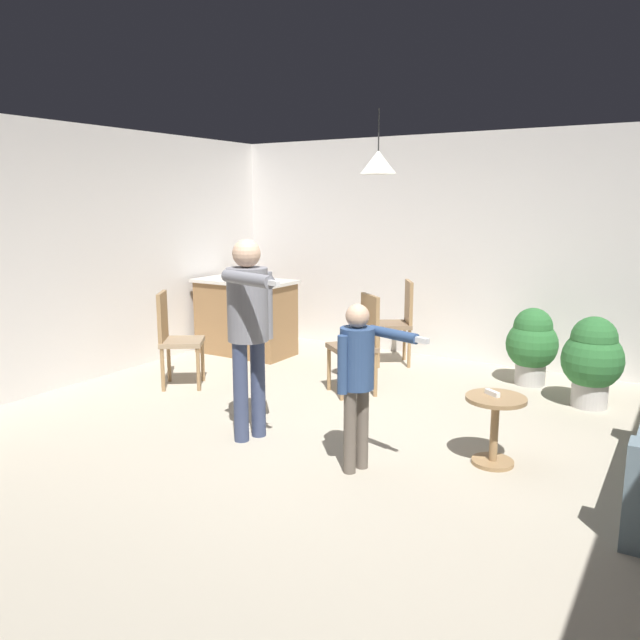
# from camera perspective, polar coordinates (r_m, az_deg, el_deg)

# --- Properties ---
(ground) EXTENTS (7.68, 7.68, 0.00)m
(ground) POSITION_cam_1_polar(r_m,az_deg,el_deg) (5.14, 0.90, -11.16)
(ground) COLOR #B2A893
(wall_back) EXTENTS (6.40, 0.10, 2.70)m
(wall_back) POSITION_cam_1_polar(r_m,az_deg,el_deg) (7.71, 13.21, 6.28)
(wall_back) COLOR silver
(wall_back) RESTS_ON ground
(wall_left) EXTENTS (0.10, 6.40, 2.70)m
(wall_left) POSITION_cam_1_polar(r_m,az_deg,el_deg) (6.98, -22.40, 5.31)
(wall_left) COLOR silver
(wall_left) RESTS_ON ground
(kitchen_counter) EXTENTS (1.26, 0.66, 0.95)m
(kitchen_counter) POSITION_cam_1_polar(r_m,az_deg,el_deg) (7.97, -6.79, 0.31)
(kitchen_counter) COLOR olive
(kitchen_counter) RESTS_ON ground
(side_table_by_couch) EXTENTS (0.44, 0.44, 0.52)m
(side_table_by_couch) POSITION_cam_1_polar(r_m,az_deg,el_deg) (4.82, 15.62, -8.92)
(side_table_by_couch) COLOR #99754C
(side_table_by_couch) RESTS_ON ground
(person_adult) EXTENTS (0.73, 0.62, 1.63)m
(person_adult) POSITION_cam_1_polar(r_m,az_deg,el_deg) (4.99, -6.49, 0.22)
(person_adult) COLOR #384260
(person_adult) RESTS_ON ground
(person_child) EXTENTS (0.65, 0.34, 1.22)m
(person_child) POSITION_cam_1_polar(r_m,az_deg,el_deg) (4.42, 3.48, -4.48)
(person_child) COLOR #60564C
(person_child) RESTS_ON ground
(dining_chair_by_counter) EXTENTS (0.58, 0.58, 1.00)m
(dining_chair_by_counter) POSITION_cam_1_polar(r_m,az_deg,el_deg) (7.46, 7.16, 0.10)
(dining_chair_by_counter) COLOR #99754C
(dining_chair_by_counter) RESTS_ON ground
(dining_chair_near_wall) EXTENTS (0.59, 0.59, 1.00)m
(dining_chair_near_wall) POSITION_cam_1_polar(r_m,az_deg,el_deg) (6.29, 3.57, -1.84)
(dining_chair_near_wall) COLOR #99754C
(dining_chair_near_wall) RESTS_ON ground
(dining_chair_centre_back) EXTENTS (0.58, 0.58, 1.00)m
(dining_chair_centre_back) POSITION_cam_1_polar(r_m,az_deg,el_deg) (6.67, -13.09, -1.38)
(dining_chair_centre_back) COLOR #99754C
(dining_chair_centre_back) RESTS_ON ground
(potted_plant_corner) EXTENTS (0.57, 0.57, 0.87)m
(potted_plant_corner) POSITION_cam_1_polar(r_m,az_deg,el_deg) (6.40, 23.55, -3.15)
(potted_plant_corner) COLOR #B7B2AD
(potted_plant_corner) RESTS_ON ground
(potted_plant_by_wall) EXTENTS (0.54, 0.54, 0.82)m
(potted_plant_by_wall) POSITION_cam_1_polar(r_m,az_deg,el_deg) (6.96, 18.74, -1.96)
(potted_plant_by_wall) COLOR #B7B2AD
(potted_plant_by_wall) RESTS_ON ground
(spare_remote_on_table) EXTENTS (0.13, 0.10, 0.04)m
(spare_remote_on_table) POSITION_cam_1_polar(r_m,az_deg,el_deg) (4.78, 15.41, -6.43)
(spare_remote_on_table) COLOR white
(spare_remote_on_table) RESTS_ON side_table_by_couch
(ceiling_light_pendant) EXTENTS (0.32, 0.32, 0.55)m
(ceiling_light_pendant) POSITION_cam_1_polar(r_m,az_deg,el_deg) (5.63, 5.32, 14.12)
(ceiling_light_pendant) COLOR silver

